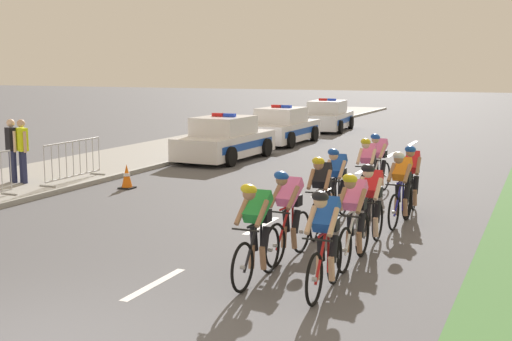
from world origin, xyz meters
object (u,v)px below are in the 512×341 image
Objects in this scene: cyclist_second at (325,240)px; cyclist_fourth at (354,217)px; police_car_third at (328,117)px; traffic_cone_near at (127,177)px; cyclist_tenth at (411,179)px; spectator_middle at (12,146)px; cyclist_eleventh at (378,162)px; crowd_barrier_rear at (73,161)px; cyclist_fifth at (321,194)px; cyclist_ninth at (368,169)px; police_car_second at (282,127)px; cyclist_seventh at (337,183)px; spectator_closest at (22,147)px; cyclist_sixth at (371,204)px; cyclist_third at (288,213)px; cyclist_lead at (256,231)px; police_car_nearest at (225,140)px; cyclist_eighth at (401,187)px.

cyclist_second is 1.54m from cyclist_fourth.
police_car_third is at bearing 108.68° from cyclist_fourth.
cyclist_tenth is at bearing -1.54° from traffic_cone_near.
spectator_middle is (-10.16, 3.33, 0.30)m from cyclist_fourth.
crowd_barrier_rear is (-7.79, -2.07, -0.14)m from cyclist_eleventh.
cyclist_fifth is 9.23m from spectator_middle.
crowd_barrier_rear is (-7.80, -0.93, -0.14)m from cyclist_ninth.
police_car_second is at bearing 123.90° from cyclist_eleventh.
cyclist_seventh is at bearing 111.77° from cyclist_fourth.
spectator_closest is at bearing -137.52° from crowd_barrier_rear.
cyclist_sixth is (1.08, -0.52, 0.00)m from cyclist_fifth.
crowd_barrier_rear is at bearing -176.68° from traffic_cone_near.
cyclist_third is 1.00× the size of cyclist_ninth.
cyclist_eleventh is 6.48m from traffic_cone_near.
police_car_second reaches higher than cyclist_sixth.
cyclist_fourth is (1.07, 1.44, 0.00)m from cyclist_lead.
cyclist_lead is 1.27m from cyclist_third.
cyclist_third is at bearing -105.42° from cyclist_tenth.
cyclist_eleventh is 0.38× the size of police_car_third.
cyclist_sixth is at bearing 50.98° from cyclist_third.
crowd_barrier_rear is at bearing 144.18° from cyclist_lead.
police_car_third is 2.71× the size of spectator_middle.
cyclist_fourth is (-0.02, 1.54, 0.00)m from cyclist_second.
cyclist_ninth and cyclist_tenth have the same top height.
police_car_second is (-6.25, 15.67, -0.11)m from cyclist_third.
police_car_nearest is (-7.30, 9.08, -0.11)m from cyclist_sixth.
cyclist_third and cyclist_ninth have the same top height.
cyclist_fifth is 1.00× the size of cyclist_eleventh.
cyclist_sixth is 1.00× the size of cyclist_eleventh.
cyclist_eleventh is 0.39× the size of police_car_second.
spectator_middle reaches higher than cyclist_lead.
cyclist_fourth is 22.82m from police_car_third.
crowd_barrier_rear is at bearing -165.12° from cyclist_eleventh.
spectator_middle is (-10.29, 0.30, 0.30)m from cyclist_eighth.
cyclist_second is 2.67m from cyclist_sixth.
police_car_third is at bearing 106.01° from cyclist_third.
cyclist_third and cyclist_tenth have the same top height.
cyclist_second is 1.75m from cyclist_third.
cyclist_fifth is at bearing -18.14° from crowd_barrier_rear.
police_car_third is at bearing 105.14° from cyclist_lead.
police_car_second is 1.90× the size of crowd_barrier_rear.
spectator_closest is at bearing -159.62° from traffic_cone_near.
spectator_closest reaches higher than police_car_third.
cyclist_fourth is 1.13m from cyclist_sixth.
cyclist_lead is 1.00× the size of cyclist_fifth.
police_car_nearest reaches higher than cyclist_seventh.
cyclist_second is at bearing -72.45° from police_car_third.
police_car_second is at bearing 116.93° from cyclist_sixth.
cyclist_tenth is at bearing -60.50° from cyclist_eleventh.
police_car_second reaches higher than cyclist_lead.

